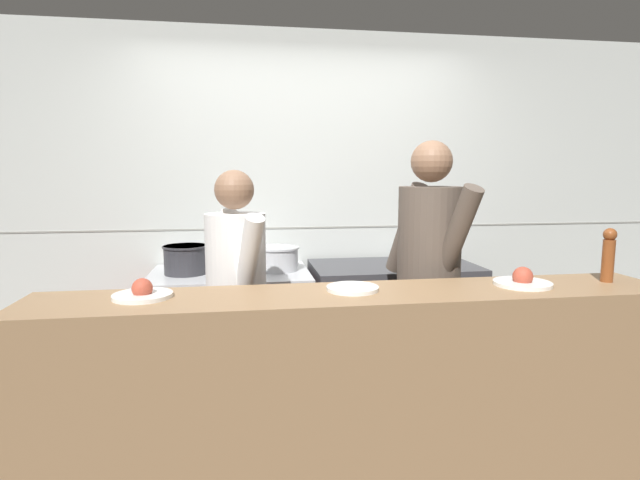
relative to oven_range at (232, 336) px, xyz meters
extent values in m
cube|color=silver|center=(0.55, 0.40, 0.85)|extent=(8.00, 0.06, 2.60)
cube|color=gray|center=(0.55, 0.37, 0.70)|extent=(8.00, 0.00, 0.01)
cube|color=maroon|center=(0.00, 0.00, -0.02)|extent=(1.04, 0.70, 0.86)
cube|color=#B7BABF|center=(0.00, 0.00, 0.43)|extent=(1.06, 0.71, 0.04)
cube|color=#B7BABF|center=(0.00, -0.33, 0.04)|extent=(0.94, 0.03, 0.10)
cube|color=#38383D|center=(1.15, 0.00, 0.01)|extent=(1.16, 0.65, 0.92)
cube|color=black|center=(1.15, -0.30, -0.40)|extent=(1.13, 0.04, 0.10)
cube|color=#93704C|center=(0.60, -1.25, 0.07)|extent=(2.88, 0.45, 1.04)
cylinder|color=#2D2D33|center=(-0.29, -0.01, 0.54)|extent=(0.28, 0.28, 0.19)
cylinder|color=#2D2D33|center=(-0.29, -0.01, 0.63)|extent=(0.30, 0.30, 0.01)
cylinder|color=#B7BABF|center=(0.32, 0.02, 0.53)|extent=(0.29, 0.29, 0.16)
cylinder|color=#B7BABF|center=(0.32, 0.02, 0.60)|extent=(0.31, 0.31, 0.01)
cone|color=#B7BABF|center=(1.28, 0.02, 0.50)|extent=(0.30, 0.30, 0.07)
cylinder|color=white|center=(-0.33, -1.21, 0.60)|extent=(0.25, 0.25, 0.02)
sphere|color=#B24733|center=(-0.33, -1.21, 0.63)|extent=(0.09, 0.09, 0.09)
cylinder|color=white|center=(0.58, -1.21, 0.60)|extent=(0.24, 0.24, 0.02)
cylinder|color=white|center=(1.39, -1.24, 0.60)|extent=(0.27, 0.27, 0.02)
sphere|color=#B24733|center=(1.39, -1.24, 0.63)|extent=(0.09, 0.09, 0.09)
cylinder|color=brown|center=(1.84, -1.23, 0.69)|extent=(0.06, 0.06, 0.21)
sphere|color=brown|center=(1.84, -1.23, 0.82)|extent=(0.06, 0.06, 0.06)
cube|color=black|center=(0.05, -0.70, -0.08)|extent=(0.32, 0.26, 0.74)
cylinder|color=white|center=(0.05, -0.70, 0.59)|extent=(0.41, 0.41, 0.61)
sphere|color=#8C664C|center=(0.05, -0.70, 1.02)|extent=(0.21, 0.21, 0.21)
cylinder|color=white|center=(-0.01, -0.52, 0.67)|extent=(0.19, 0.32, 0.51)
cylinder|color=white|center=(0.12, -0.87, 0.67)|extent=(0.19, 0.32, 0.51)
cube|color=black|center=(1.13, -0.71, -0.04)|extent=(0.35, 0.28, 0.81)
cylinder|color=brown|center=(1.13, -0.71, 0.70)|extent=(0.45, 0.45, 0.67)
sphere|color=#8C664C|center=(1.13, -0.71, 1.18)|extent=(0.23, 0.23, 0.23)
cylinder|color=brown|center=(1.06, -0.51, 0.78)|extent=(0.21, 0.35, 0.56)
cylinder|color=brown|center=(1.20, -0.91, 0.78)|extent=(0.21, 0.35, 0.56)
camera|label=1|loc=(0.10, -3.36, 1.11)|focal=28.00mm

